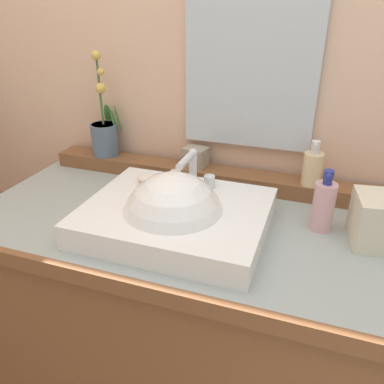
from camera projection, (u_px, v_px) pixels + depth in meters
wall_back at (241, 68)px, 1.29m from camera, size 2.92×0.20×2.51m
vanity_cabinet at (199, 335)px, 1.30m from camera, size 1.32×0.62×0.90m
back_ledge at (224, 178)px, 1.30m from camera, size 1.25×0.09×0.05m
sink_basin at (175, 220)px, 1.04m from camera, size 0.48×0.39×0.29m
soap_bar at (148, 179)px, 1.16m from camera, size 0.07×0.04×0.02m
potted_plant at (105, 133)px, 1.39m from camera, size 0.11×0.11×0.36m
soap_dispenser at (312, 168)px, 1.17m from camera, size 0.06×0.06×0.14m
trinket_box at (196, 157)px, 1.32m from camera, size 0.09×0.07×0.06m
lotion_bottle at (323, 205)px, 1.03m from camera, size 0.06×0.06×0.17m
tissue_box at (380, 221)px, 0.97m from camera, size 0.15×0.15×0.13m
mirror at (252, 42)px, 1.14m from camera, size 0.41×0.02×0.63m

